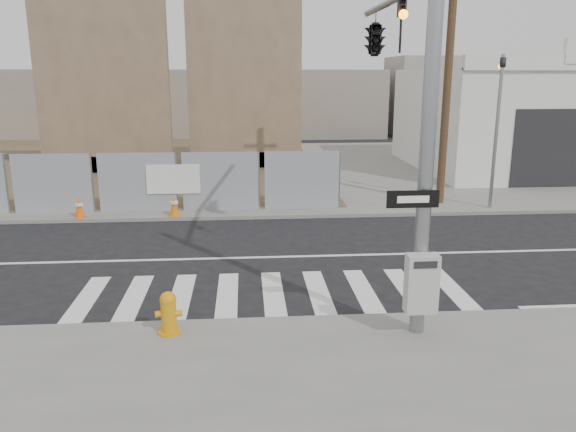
{
  "coord_description": "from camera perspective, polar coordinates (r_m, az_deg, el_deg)",
  "views": [
    {
      "loc": [
        -0.56,
        -14.0,
        4.66
      ],
      "look_at": [
        0.43,
        -1.14,
        1.4
      ],
      "focal_mm": 35.0,
      "sensor_mm": 36.0,
      "label": 1
    }
  ],
  "objects": [
    {
      "name": "auto_shop",
      "position": [
        30.72,
        24.2,
        8.99
      ],
      "size": [
        12.0,
        10.2,
        5.95
      ],
      "color": "silver",
      "rests_on": "sidewalk_far"
    },
    {
      "name": "sidewalk_far",
      "position": [
        28.38,
        -3.24,
        4.83
      ],
      "size": [
        50.0,
        20.0,
        0.12
      ],
      "primitive_type": "cube",
      "color": "slate",
      "rests_on": "ground"
    },
    {
      "name": "fire_hydrant",
      "position": [
        10.42,
        -12.03,
        -9.6
      ],
      "size": [
        0.5,
        0.5,
        0.79
      ],
      "rotation": [
        0.0,
        0.0,
        0.22
      ],
      "color": "orange",
      "rests_on": "sidewalk_near"
    },
    {
      "name": "far_signal_pole",
      "position": [
        20.51,
        20.59,
        10.0
      ],
      "size": [
        0.16,
        0.2,
        5.6
      ],
      "color": "gray",
      "rests_on": "sidewalk_far"
    },
    {
      "name": "concrete_wall_left",
      "position": [
        27.87,
        -18.1,
        10.86
      ],
      "size": [
        6.0,
        1.3,
        8.0
      ],
      "color": "brown",
      "rests_on": "sidewalk_far"
    },
    {
      "name": "concrete_wall_right",
      "position": [
        28.12,
        -4.37,
        11.53
      ],
      "size": [
        5.5,
        1.3,
        8.0
      ],
      "color": "brown",
      "rests_on": "sidewalk_far"
    },
    {
      "name": "utility_pole_right",
      "position": [
        20.75,
        16.05,
        15.16
      ],
      "size": [
        1.6,
        0.28,
        10.0
      ],
      "color": "#4D3724",
      "rests_on": "sidewalk_far"
    },
    {
      "name": "traffic_cone_c",
      "position": [
        19.47,
        -20.44,
        0.78
      ],
      "size": [
        0.41,
        0.41,
        0.67
      ],
      "rotation": [
        0.0,
        0.0,
        0.21
      ],
      "color": "#F75C0D",
      "rests_on": "sidewalk_far"
    },
    {
      "name": "ground",
      "position": [
        14.77,
        -2.02,
        -4.22
      ],
      "size": [
        100.0,
        100.0,
        0.0
      ],
      "primitive_type": "plane",
      "color": "black",
      "rests_on": "ground"
    },
    {
      "name": "traffic_cone_d",
      "position": [
        18.85,
        -11.49,
        1.03
      ],
      "size": [
        0.46,
        0.46,
        0.71
      ],
      "rotation": [
        0.0,
        0.0,
        0.32
      ],
      "color": "orange",
      "rests_on": "sidewalk_far"
    },
    {
      "name": "signal_pole",
      "position": [
        12.34,
        10.25,
        14.53
      ],
      "size": [
        0.96,
        5.87,
        7.0
      ],
      "color": "gray",
      "rests_on": "sidewalk_near"
    }
  ]
}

